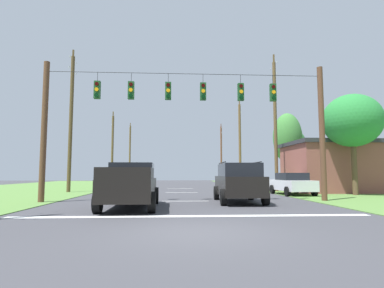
{
  "coord_description": "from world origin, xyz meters",
  "views": [
    {
      "loc": [
        -0.63,
        -8.14,
        1.48
      ],
      "look_at": [
        0.55,
        12.29,
        3.38
      ],
      "focal_mm": 29.66,
      "sensor_mm": 36.0,
      "label": 1
    }
  ],
  "objects": [
    {
      "name": "ground_plane",
      "position": [
        0.0,
        0.0,
        0.0
      ],
      "size": [
        120.0,
        120.0,
        0.0
      ],
      "primitive_type": "plane",
      "color": "#3D3D42"
    },
    {
      "name": "tree_roadside_far_right",
      "position": [
        11.07,
        23.68,
        5.14
      ],
      "size": [
        2.92,
        2.92,
        7.69
      ],
      "color": "brown",
      "rests_on": "ground"
    },
    {
      "name": "utility_pole_distant_right",
      "position": [
        -8.41,
        32.35,
        4.67
      ],
      "size": [
        0.28,
        1.64,
        9.37
      ],
      "color": "brown",
      "rests_on": "ground"
    },
    {
      "name": "overhead_signal_span",
      "position": [
        0.03,
        8.57,
        4.27
      ],
      "size": [
        15.11,
        0.31,
        7.37
      ],
      "color": "brown",
      "rests_on": "ground"
    },
    {
      "name": "suv_black",
      "position": [
        2.7,
        8.11,
        1.06
      ],
      "size": [
        2.35,
        4.86,
        2.05
      ],
      "color": "black",
      "rests_on": "ground"
    },
    {
      "name": "stop_bar_stripe",
      "position": [
        0.0,
        3.02,
        0.0
      ],
      "size": [
        12.64,
        0.45,
        0.01
      ],
      "primitive_type": "cube",
      "color": "white",
      "rests_on": "ground"
    },
    {
      "name": "shoulder_grass_right",
      "position": [
        14.65,
        15.0,
        0.01
      ],
      "size": [
        16.0,
        80.0,
        0.03
      ],
      "primitive_type": "cube",
      "color": "#56813A",
      "rests_on": "ground"
    },
    {
      "name": "utility_pole_near_left",
      "position": [
        7.81,
        47.76,
        5.17
      ],
      "size": [
        0.3,
        1.68,
        10.38
      ],
      "color": "brown",
      "rests_on": "ground"
    },
    {
      "name": "distant_car_crossing_white",
      "position": [
        7.54,
        13.47,
        0.79
      ],
      "size": [
        2.12,
        4.35,
        1.52
      ],
      "color": "silver",
      "rests_on": "ground"
    },
    {
      "name": "utility_pole_far_right",
      "position": [
        7.81,
        31.79,
        5.45
      ],
      "size": [
        0.31,
        1.8,
        11.02
      ],
      "color": "brown",
      "rests_on": "ground"
    },
    {
      "name": "lane_dash_1",
      "position": [
        0.0,
        16.75,
        0.0
      ],
      "size": [
        2.5,
        0.15,
        0.01
      ],
      "primitive_type": "cube",
      "rotation": [
        0.0,
        0.0,
        1.57
      ],
      "color": "white",
      "rests_on": "ground"
    },
    {
      "name": "lane_dash_0",
      "position": [
        0.0,
        9.02,
        0.0
      ],
      "size": [
        2.5,
        0.15,
        0.01
      ],
      "primitive_type": "cube",
      "rotation": [
        0.0,
        0.0,
        1.57
      ],
      "color": "white",
      "rests_on": "ground"
    },
    {
      "name": "utility_pole_far_left",
      "position": [
        -8.87,
        17.42,
        5.78
      ],
      "size": [
        0.29,
        1.86,
        11.54
      ],
      "color": "brown",
      "rests_on": "ground"
    },
    {
      "name": "utility_pole_mid_right",
      "position": [
        7.83,
        17.61,
        5.77
      ],
      "size": [
        0.28,
        1.81,
        11.58
      ],
      "color": "brown",
      "rests_on": "ground"
    },
    {
      "name": "pickup_truck",
      "position": [
        -2.48,
        5.87,
        0.97
      ],
      "size": [
        2.37,
        5.44,
        1.95
      ],
      "color": "black",
      "rests_on": "ground"
    },
    {
      "name": "utility_pole_distant_left",
      "position": [
        -8.31,
        47.65,
        5.07
      ],
      "size": [
        0.29,
        1.52,
        10.35
      ],
      "color": "brown",
      "rests_on": "ground"
    },
    {
      "name": "tree_roadside_left",
      "position": [
        12.51,
        26.88,
        4.62
      ],
      "size": [
        3.55,
        3.55,
        6.64
      ],
      "color": "brown",
      "rests_on": "ground"
    },
    {
      "name": "roadside_store",
      "position": [
        15.73,
        16.61,
        2.02
      ],
      "size": [
        14.2,
        6.83,
        5.61
      ],
      "color": "brown",
      "rests_on": "ground"
    },
    {
      "name": "tree_roadside_right",
      "position": [
        11.66,
        12.81,
        5.09
      ],
      "size": [
        3.98,
        3.98,
        6.94
      ],
      "color": "brown",
      "rests_on": "ground"
    },
    {
      "name": "lane_dash_2",
      "position": [
        0.0,
        23.12,
        0.0
      ],
      "size": [
        2.5,
        0.15,
        0.01
      ],
      "primitive_type": "cube",
      "rotation": [
        0.0,
        0.0,
        1.57
      ],
      "color": "white",
      "rests_on": "ground"
    }
  ]
}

